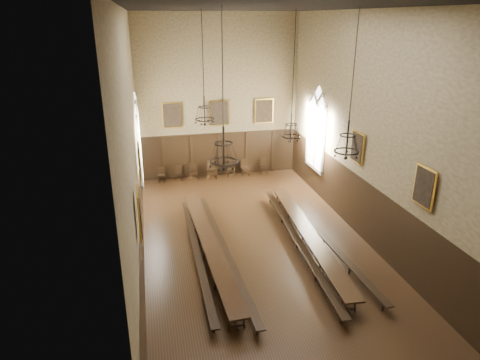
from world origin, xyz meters
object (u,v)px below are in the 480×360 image
object	(u,v)px
bench_right_inner	(297,242)
chair_6	(264,169)
table_right	(307,239)
chandelier_front_left	(224,152)
chandelier_back_right	(291,128)
chandelier_back_left	(204,112)
table_left	(210,250)
chair_0	(161,178)
chair_4	(231,172)
bench_left_outer	(197,253)
bench_left_inner	(224,250)
chair_1	(178,176)
bench_right_outer	(324,240)
chair_3	(212,173)
chandelier_front_right	(347,142)
chair_2	(194,175)

from	to	relation	value
bench_right_inner	chair_6	xyz separation A→B (m)	(1.06, 8.76, -0.01)
table_right	chandelier_front_left	size ratio (longest dim) A/B	2.05
table_right	bench_right_inner	xyz separation A→B (m)	(-0.43, 0.00, -0.07)
chair_6	chandelier_back_right	bearing A→B (deg)	-91.91
chandelier_back_left	chandelier_front_left	bearing A→B (deg)	-91.03
table_left	chandelier_front_left	bearing A→B (deg)	-84.71
chandelier_front_left	chandelier_back_left	bearing A→B (deg)	88.97
chair_0	chandelier_front_left	world-z (taller)	chandelier_front_left
chair_4	chandelier_front_left	size ratio (longest dim) A/B	0.21
chair_6	chandelier_front_left	bearing A→B (deg)	-109.06
table_left	bench_left_outer	xyz separation A→B (m)	(-0.50, 0.05, -0.10)
table_left	bench_left_inner	bearing A→B (deg)	-0.70
chandelier_front_left	table_left	bearing A→B (deg)	95.29
chair_1	chandelier_front_left	size ratio (longest dim) A/B	0.19
table_right	chair_6	size ratio (longest dim) A/B	10.14
table_right	bench_left_inner	size ratio (longest dim) A/B	0.95
chair_4	chandelier_back_left	xyz separation A→B (m)	(-2.32, -6.30, 4.91)
table_left	chandelier_back_left	distance (m)	5.42
bench_right_outer	chair_3	xyz separation A→B (m)	(-3.21, 8.68, 0.04)
chair_0	chandelier_back_left	xyz separation A→B (m)	(1.70, -6.21, 4.93)
table_right	chair_3	world-z (taller)	chair_3
bench_right_inner	chandelier_back_right	bearing A→B (deg)	78.76
table_right	bench_left_outer	world-z (taller)	table_right
table_right	chandelier_back_left	xyz separation A→B (m)	(-3.67, 2.43, 4.84)
table_left	chair_3	size ratio (longest dim) A/B	8.96
bench_left_outer	chair_6	world-z (taller)	chair_6
chandelier_back_left	chair_4	bearing A→B (deg)	69.82
table_left	chair_0	xyz separation A→B (m)	(-1.41, 8.65, -0.09)
bench_left_outer	bench_left_inner	bearing A→B (deg)	-2.97
chair_6	bench_right_outer	bearing A→B (deg)	-86.71
chair_1	chandelier_back_right	world-z (taller)	chandelier_back_right
bench_right_inner	chandelier_back_left	size ratio (longest dim) A/B	2.36
bench_left_inner	chair_3	xyz separation A→B (m)	(0.92, 8.65, 0.03)
chair_1	table_right	bearing A→B (deg)	-50.68
bench_left_inner	chandelier_front_right	size ratio (longest dim) A/B	2.14
chandelier_back_left	chair_6	bearing A→B (deg)	55.82
bench_left_inner	bench_right_inner	bearing A→B (deg)	0.21
bench_left_outer	chandelier_front_left	xyz separation A→B (m)	(0.71, -2.22, 4.65)
bench_left_outer	chair_0	size ratio (longest dim) A/B	10.24
chair_6	bench_right_inner	bearing A→B (deg)	-94.13
bench_left_outer	bench_right_outer	xyz separation A→B (m)	(5.17, -0.08, 0.01)
chair_4	chair_1	bearing A→B (deg)	-163.58
chair_2	chandelier_back_left	xyz separation A→B (m)	(-0.13, -6.31, 4.93)
bench_left_inner	chair_1	world-z (taller)	chair_1
chandelier_back_left	chandelier_front_right	world-z (taller)	same
chandelier_back_right	chandelier_back_left	bearing A→B (deg)	-172.56
bench_right_inner	chair_4	xyz separation A→B (m)	(-0.92, 8.73, -0.00)
chandelier_back_right	chair_4	bearing A→B (deg)	104.57
chair_4	chandelier_back_left	distance (m)	8.32
chandelier_front_left	chandelier_front_right	world-z (taller)	same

